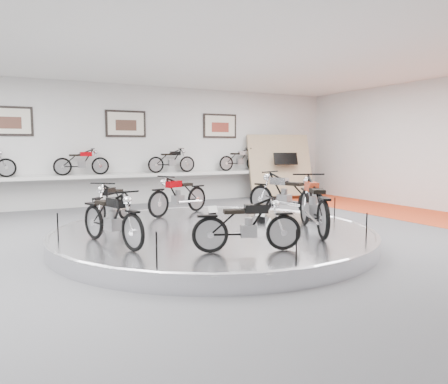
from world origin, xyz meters
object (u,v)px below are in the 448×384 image
bike_a (285,194)px  bike_b (178,195)px  bike_e (247,224)px  bike_c (112,203)px  bike_f (313,203)px  display_platform (214,236)px  shelf (129,175)px  bike_d (112,217)px

bike_a → bike_b: (-2.14, 1.43, -0.05)m
bike_a → bike_e: size_ratio=1.22×
bike_c → bike_f: bike_f is taller
bike_e → bike_f: (1.95, 0.81, 0.12)m
bike_a → bike_c: (-3.88, 0.86, -0.07)m
bike_b → bike_c: size_ratio=1.05×
display_platform → bike_c: 2.33m
shelf → bike_e: bike_e is taller
display_platform → bike_c: bike_c is taller
bike_c → bike_e: size_ratio=1.06×
bike_b → bike_d: size_ratio=1.03×
bike_a → bike_e: bike_a is taller
bike_b → bike_f: (1.53, -3.23, 0.07)m
display_platform → shelf: size_ratio=0.58×
bike_b → bike_f: 3.57m
bike_a → bike_e: 3.65m
bike_b → bike_d: bearing=25.9°
bike_b → bike_e: size_ratio=1.11×
display_platform → bike_e: size_ratio=4.31×
shelf → bike_d: size_ratio=6.86×
bike_a → bike_d: 4.49m
shelf → bike_a: bearing=-69.4°
shelf → bike_d: (-2.17, -6.95, -0.23)m
display_platform → bike_e: 2.11m
shelf → bike_b: bearing=-89.5°
display_platform → bike_b: 2.13m
bike_f → display_platform: bearing=78.3°
shelf → bike_d: bike_d is taller
bike_d → bike_e: (1.79, -1.44, -0.03)m
bike_a → bike_f: 1.90m
bike_e → bike_a: bearing=63.8°
bike_a → bike_b: 2.57m
shelf → bike_a: bike_a is taller
bike_c → bike_f: bearing=89.4°
bike_d → bike_f: 3.79m
bike_c → bike_e: (1.32, -3.47, -0.02)m
bike_d → shelf: bearing=145.7°
bike_f → bike_b: bearing=50.9°
bike_a → bike_c: size_ratio=1.15×
shelf → bike_a: size_ratio=6.08×
shelf → bike_b: size_ratio=6.68×
bike_e → bike_c: bearing=129.1°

